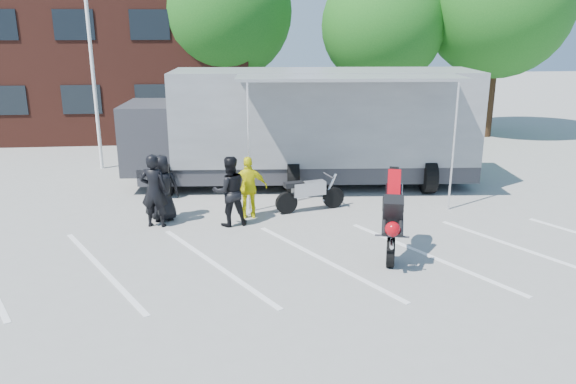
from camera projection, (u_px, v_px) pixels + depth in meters
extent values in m
plane|color=gray|center=(322.00, 280.00, 11.45)|extent=(100.00, 100.00, 0.00)
cube|color=white|center=(315.00, 260.00, 12.41)|extent=(18.09, 13.33, 0.01)
cube|color=#4D2118|center=(56.00, 58.00, 26.66)|extent=(18.00, 8.00, 7.00)
cylinder|color=white|center=(91.00, 55.00, 19.22)|extent=(0.12, 0.12, 8.00)
cylinder|color=#382314|center=(226.00, 101.00, 26.05)|extent=(0.50, 0.50, 3.24)
sphere|color=#145114|center=(223.00, 11.00, 24.92)|extent=(6.12, 6.12, 6.12)
cylinder|color=#382314|center=(379.00, 105.00, 25.82)|extent=(0.50, 0.50, 2.88)
sphere|color=#145114|center=(383.00, 26.00, 24.81)|extent=(5.44, 5.44, 5.44)
cylinder|color=#382314|center=(489.00, 99.00, 25.74)|extent=(0.50, 0.50, 3.42)
sphere|color=#145114|center=(498.00, 3.00, 24.54)|extent=(6.46, 6.46, 6.46)
imported|color=black|center=(162.00, 188.00, 14.73)|extent=(0.97, 0.73, 1.78)
imported|color=black|center=(154.00, 191.00, 14.26)|extent=(0.76, 0.56, 1.91)
imported|color=black|center=(230.00, 191.00, 14.36)|extent=(1.02, 0.88, 1.83)
imported|color=yellow|center=(249.00, 188.00, 14.96)|extent=(1.01, 0.48, 1.68)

